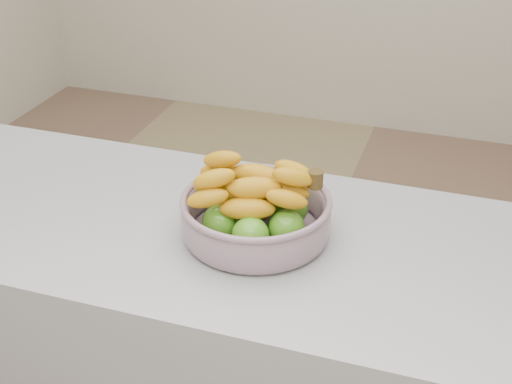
% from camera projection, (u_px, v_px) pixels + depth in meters
% --- Properties ---
extents(ground, '(4.00, 4.00, 0.00)m').
position_uv_depth(ground, '(269.00, 359.00, 2.41)').
color(ground, '#8B7A55').
rests_on(ground, ground).
extents(counter, '(2.00, 0.60, 0.90)m').
position_uv_depth(counter, '(195.00, 383.00, 1.69)').
color(counter, '#9C9DA5').
rests_on(counter, ground).
extents(fruit_bowl, '(0.30, 0.30, 0.15)m').
position_uv_depth(fruit_bowl, '(256.00, 213.00, 1.40)').
color(fruit_bowl, '#A0AAC0').
rests_on(fruit_bowl, counter).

